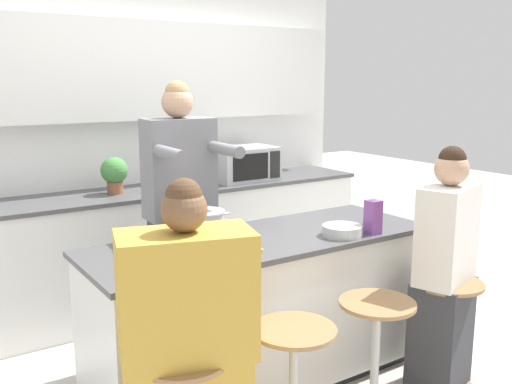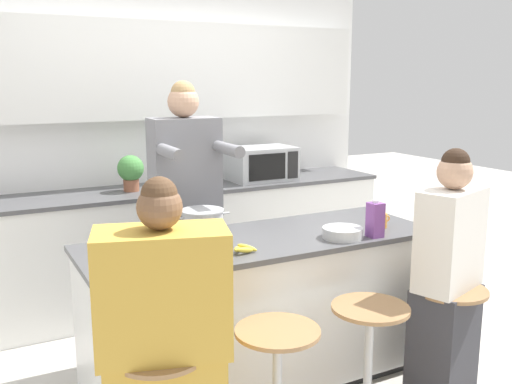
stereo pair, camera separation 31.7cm
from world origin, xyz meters
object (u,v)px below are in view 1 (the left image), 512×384
Objects in this scene: coffee_cup_far at (162,263)px; microwave at (243,164)px; person_cooking at (181,225)px; person_seated_near at (444,282)px; bar_stool_rightmost at (445,329)px; banana_bunch at (250,249)px; cooking_pot at (204,225)px; kitchen_island at (263,310)px; coffee_cup_near at (374,217)px; person_wrapped_blanket at (188,357)px; fruit_bowl at (342,231)px; juice_carton at (373,217)px; bar_stool_center_right at (375,353)px; potted_plant at (114,173)px.

coffee_cup_far is 0.22× the size of microwave.
person_cooking reaches higher than person_seated_near.
banana_bunch is (-1.04, 0.43, 0.54)m from bar_stool_rightmost.
coffee_cup_far is at bearing -137.75° from cooking_pot.
kitchen_island is 3.13× the size of bar_stool_rightmost.
coffee_cup_near is at bearing 4.84° from banana_bunch.
person_wrapped_blanket reaches higher than fruit_bowl.
person_cooking reaches higher than coffee_cup_near.
coffee_cup_near is (0.35, 0.09, 0.01)m from fruit_bowl.
person_wrapped_blanket reaches higher than juice_carton.
cooking_pot reaches higher than fruit_bowl.
bar_stool_rightmost is at bearing 15.63° from person_wrapped_blanket.
person_wrapped_blanket is 2.56m from microwave.
bar_stool_rightmost is (0.54, -0.01, 0.00)m from bar_stool_center_right.
person_cooking is at bearing 81.13° from person_wrapped_blanket.
juice_carton is (0.30, 0.35, 0.61)m from bar_stool_center_right.
person_cooking is (-0.24, 0.55, 0.42)m from kitchen_island.
coffee_cup_far is at bearing 157.75° from bar_stool_center_right.
bar_stool_center_right is at bearing -132.86° from coffee_cup_near.
bar_stool_rightmost is at bearing -38.36° from kitchen_island.
person_cooking is at bearing 145.23° from coffee_cup_near.
bar_stool_rightmost is at bearing -56.29° from juice_carton.
bar_stool_center_right is 1.14m from cooking_pot.
person_cooking is at bearing 129.43° from fruit_bowl.
cooking_pot reaches higher than coffee_cup_far.
coffee_cup_far is 0.75× the size of banana_bunch.
cooking_pot is 1.27m from potted_plant.
juice_carton is at bearing -2.37° from coffee_cup_far.
potted_plant reaches higher than coffee_cup_far.
kitchen_island is at bearing 17.72° from coffee_cup_far.
coffee_cup_near reaches higher than banana_bunch.
banana_bunch is at bearing -79.21° from cooking_pot.
potted_plant reaches higher than cooking_pot.
coffee_cup_far is (-1.12, -0.01, 0.01)m from fruit_bowl.
coffee_cup_far is at bearing -119.25° from person_cooking.
microwave is at bearing 68.94° from person_wrapped_blanket.
bar_stool_center_right is at bearing -130.61° from juice_carton.
coffee_cup_near is at bearing 42.57° from juice_carton.
person_seated_near is 0.53m from juice_carton.
person_seated_near reaches higher than microwave.
person_seated_near is (0.53, 0.01, 0.27)m from bar_stool_center_right.
kitchen_island is 1.44× the size of person_seated_near.
kitchen_island is 0.62m from cooking_pot.
potted_plant is at bearing 119.43° from bar_stool_rightmost.
banana_bunch is at bearing -175.16° from coffee_cup_near.
microwave is at bearing 47.86° from coffee_cup_far.
person_wrapped_blanket is 2.63× the size of microwave.
juice_carton reaches higher than coffee_cup_near.
bar_stool_center_right is 1.39m from person_cooking.
coffee_cup_far is at bearing -177.80° from banana_bunch.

